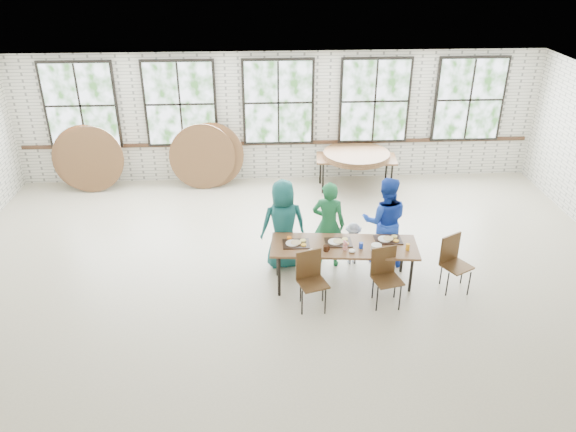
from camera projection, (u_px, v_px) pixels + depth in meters
name	position (u px, v px, depth m)	size (l,w,h in m)	color
room	(278.00, 104.00, 12.69)	(12.00, 12.00, 12.00)	#C2B59A
dining_table	(344.00, 248.00, 9.22)	(2.46, 1.02, 0.74)	brown
chair_near_left	(311.00, 275.00, 8.74)	(0.53, 0.52, 0.95)	#492F18
chair_near_right	(385.00, 271.00, 8.83)	(0.51, 0.49, 0.95)	#492F18
chair_spare	(453.00, 258.00, 9.18)	(0.56, 0.56, 0.95)	#492F18
adult_teal	(283.00, 224.00, 9.70)	(0.79, 0.52, 1.62)	#175950
adult_green	(328.00, 224.00, 9.75)	(0.58, 0.38, 1.58)	#1A6336
toddler	(353.00, 243.00, 9.95)	(0.51, 0.29, 0.79)	#111C36
adult_blue	(385.00, 221.00, 9.78)	(0.80, 0.62, 1.64)	#1A3EB6
storage_table	(356.00, 160.00, 12.76)	(1.86, 0.91, 0.74)	brown
tabletop_clutter	(351.00, 245.00, 9.17)	(2.04, 0.57, 0.11)	black
round_tops_stacked	(356.00, 155.00, 12.70)	(1.50, 1.50, 0.13)	brown
round_tops_leaning	(148.00, 157.00, 12.75)	(4.34, 0.49, 1.49)	brown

